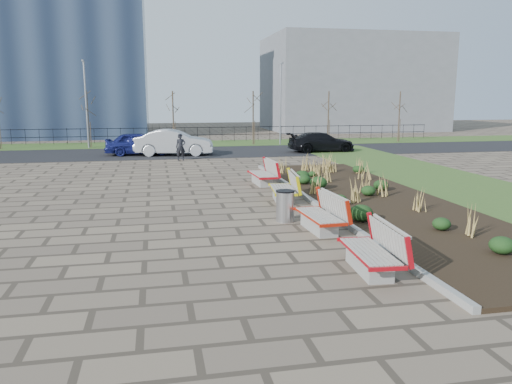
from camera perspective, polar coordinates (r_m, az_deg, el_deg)
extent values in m
plane|color=#6E5E4B|center=(11.69, -4.35, -7.35)|extent=(120.00, 120.00, 0.00)
cube|color=black|center=(18.08, 13.64, -0.91)|extent=(4.50, 18.00, 0.10)
cube|color=gray|center=(17.23, 6.59, -1.16)|extent=(0.16, 18.00, 0.15)
cube|color=#33511E|center=(20.53, 25.75, -0.39)|extent=(5.00, 38.00, 0.04)
cube|color=#33511E|center=(39.21, -9.43, 5.42)|extent=(80.00, 5.00, 0.04)
cube|color=black|center=(33.25, -9.05, 4.46)|extent=(80.00, 7.00, 0.02)
cylinder|color=#B2B2B7|center=(14.74, 3.35, -1.65)|extent=(0.53, 0.53, 0.91)
imported|color=black|center=(29.10, -8.60, 5.09)|extent=(0.57, 0.38, 1.55)
imported|color=navy|center=(32.34, -13.19, 5.42)|extent=(4.22, 1.74, 1.43)
imported|color=#A3A6AB|center=(31.68, -9.35, 5.61)|extent=(5.01, 2.26, 1.59)
imported|color=black|center=(33.55, 7.49, 5.69)|extent=(4.50, 1.96, 1.29)
cube|color=slate|center=(57.16, 10.78, 12.05)|extent=(18.00, 12.00, 10.00)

